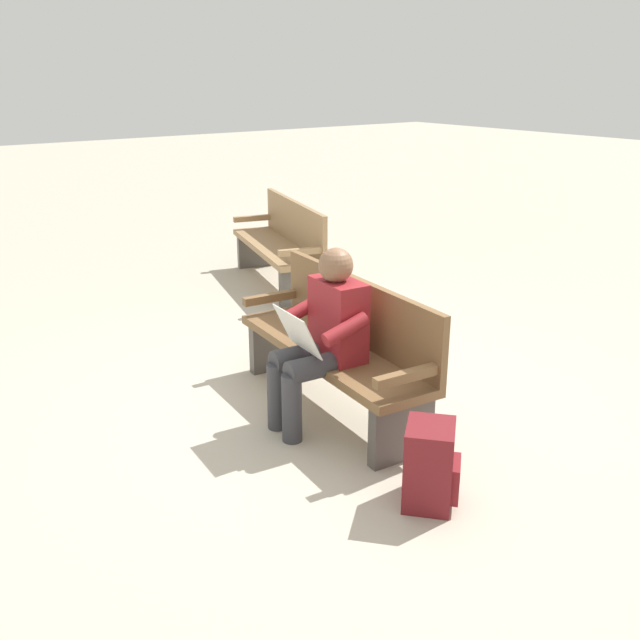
{
  "coord_description": "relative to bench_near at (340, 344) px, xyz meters",
  "views": [
    {
      "loc": [
        -3.51,
        2.69,
        2.22
      ],
      "look_at": [
        -0.08,
        0.15,
        0.7
      ],
      "focal_mm": 39.71,
      "sensor_mm": 36.0,
      "label": 1
    }
  ],
  "objects": [
    {
      "name": "person_seated",
      "position": [
        -0.14,
        0.25,
        0.17
      ],
      "size": [
        0.6,
        0.6,
        1.18
      ],
      "rotation": [
        0.0,
        0.0,
        -0.1
      ],
      "color": "maroon",
      "rests_on": "ground"
    },
    {
      "name": "backpack",
      "position": [
        -1.21,
        0.33,
        -0.23
      ],
      "size": [
        0.39,
        0.39,
        0.46
      ],
      "rotation": [
        0.0,
        0.0,
        2.29
      ],
      "color": "maroon",
      "rests_on": "ground"
    },
    {
      "name": "bench_near",
      "position": [
        0.0,
        0.0,
        0.0
      ],
      "size": [
        1.84,
        0.65,
        0.9
      ],
      "rotation": [
        0.0,
        0.0,
        -0.1
      ],
      "color": "brown",
      "rests_on": "ground"
    },
    {
      "name": "bench_far",
      "position": [
        2.7,
        -1.32,
        0.0
      ],
      "size": [
        1.86,
        0.95,
        0.9
      ],
      "rotation": [
        0.0,
        0.0,
        -0.27
      ],
      "color": "#9E7A51",
      "rests_on": "ground"
    },
    {
      "name": "ground_plane",
      "position": [
        0.01,
        0.07,
        -0.46
      ],
      "size": [
        40.0,
        40.0,
        0.0
      ],
      "primitive_type": "plane",
      "color": "#B7AD99"
    }
  ]
}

